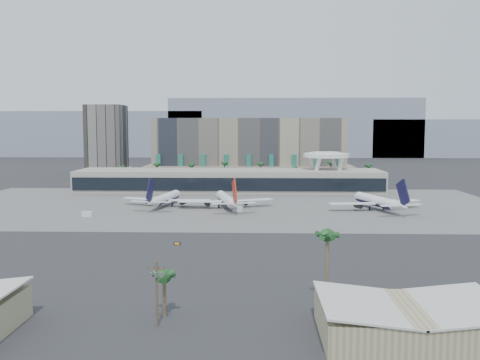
{
  "coord_description": "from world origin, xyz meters",
  "views": [
    {
      "loc": [
        16.19,
        -189.23,
        35.93
      ],
      "look_at": [
        8.45,
        40.0,
        13.22
      ],
      "focal_mm": 40.0,
      "sensor_mm": 36.0,
      "label": 1
    }
  ],
  "objects_px": {
    "utility_pole": "(157,288)",
    "airliner_centre": "(227,199)",
    "airliner_left": "(165,198)",
    "airliner_right": "(378,201)",
    "service_vehicle_a": "(88,214)",
    "service_vehicle_b": "(238,209)",
    "taxiway_sign": "(177,243)"
  },
  "relations": [
    {
      "from": "utility_pole",
      "to": "airliner_right",
      "type": "distance_m",
      "value": 155.24
    },
    {
      "from": "airliner_left",
      "to": "service_vehicle_a",
      "type": "height_order",
      "value": "airliner_left"
    },
    {
      "from": "airliner_left",
      "to": "airliner_right",
      "type": "xyz_separation_m",
      "value": [
        94.37,
        -7.85,
        0.21
      ]
    },
    {
      "from": "airliner_left",
      "to": "airliner_right",
      "type": "distance_m",
      "value": 94.7
    },
    {
      "from": "utility_pole",
      "to": "airliner_left",
      "type": "bearing_deg",
      "value": 99.36
    },
    {
      "from": "airliner_right",
      "to": "service_vehicle_b",
      "type": "height_order",
      "value": "airliner_right"
    },
    {
      "from": "utility_pole",
      "to": "airliner_left",
      "type": "xyz_separation_m",
      "value": [
        -24.11,
        146.23,
        -3.42
      ]
    },
    {
      "from": "airliner_right",
      "to": "taxiway_sign",
      "type": "height_order",
      "value": "airliner_right"
    },
    {
      "from": "airliner_centre",
      "to": "utility_pole",
      "type": "bearing_deg",
      "value": -105.08
    },
    {
      "from": "utility_pole",
      "to": "service_vehicle_a",
      "type": "bearing_deg",
      "value": 113.24
    },
    {
      "from": "utility_pole",
      "to": "service_vehicle_b",
      "type": "relative_size",
      "value": 2.99
    },
    {
      "from": "airliner_left",
      "to": "airliner_centre",
      "type": "bearing_deg",
      "value": 1.45
    },
    {
      "from": "airliner_centre",
      "to": "service_vehicle_a",
      "type": "xyz_separation_m",
      "value": [
        -54.7,
        -24.63,
        -2.83
      ]
    },
    {
      "from": "airliner_centre",
      "to": "airliner_right",
      "type": "height_order",
      "value": "airliner_right"
    },
    {
      "from": "service_vehicle_a",
      "to": "service_vehicle_b",
      "type": "relative_size",
      "value": 1.08
    },
    {
      "from": "taxiway_sign",
      "to": "service_vehicle_a",
      "type": "bearing_deg",
      "value": 137.15
    },
    {
      "from": "airliner_left",
      "to": "service_vehicle_b",
      "type": "xyz_separation_m",
      "value": [
        33.71,
        -13.49,
        -2.69
      ]
    },
    {
      "from": "service_vehicle_b",
      "to": "taxiway_sign",
      "type": "distance_m",
      "value": 67.8
    },
    {
      "from": "airliner_right",
      "to": "taxiway_sign",
      "type": "distance_m",
      "value": 104.96
    },
    {
      "from": "airliner_right",
      "to": "service_vehicle_a",
      "type": "bearing_deg",
      "value": 171.82
    },
    {
      "from": "service_vehicle_a",
      "to": "taxiway_sign",
      "type": "height_order",
      "value": "service_vehicle_a"
    },
    {
      "from": "airliner_left",
      "to": "service_vehicle_b",
      "type": "height_order",
      "value": "airliner_left"
    },
    {
      "from": "airliner_right",
      "to": "taxiway_sign",
      "type": "xyz_separation_m",
      "value": [
        -76.76,
        -71.5,
        -3.46
      ]
    },
    {
      "from": "service_vehicle_b",
      "to": "airliner_centre",
      "type": "bearing_deg",
      "value": 140.53
    },
    {
      "from": "utility_pole",
      "to": "airliner_centre",
      "type": "distance_m",
      "value": 142.11
    },
    {
      "from": "airliner_right",
      "to": "service_vehicle_b",
      "type": "distance_m",
      "value": 60.99
    },
    {
      "from": "airliner_centre",
      "to": "service_vehicle_a",
      "type": "height_order",
      "value": "airliner_centre"
    },
    {
      "from": "airliner_right",
      "to": "taxiway_sign",
      "type": "bearing_deg",
      "value": -155.08
    },
    {
      "from": "airliner_right",
      "to": "service_vehicle_a",
      "type": "relative_size",
      "value": 10.07
    },
    {
      "from": "service_vehicle_a",
      "to": "taxiway_sign",
      "type": "relative_size",
      "value": 2.07
    },
    {
      "from": "utility_pole",
      "to": "airliner_centre",
      "type": "xyz_separation_m",
      "value": [
        4.29,
        142.01,
        -3.25
      ]
    },
    {
      "from": "airliner_left",
      "to": "airliner_right",
      "type": "relative_size",
      "value": 0.97
    }
  ]
}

